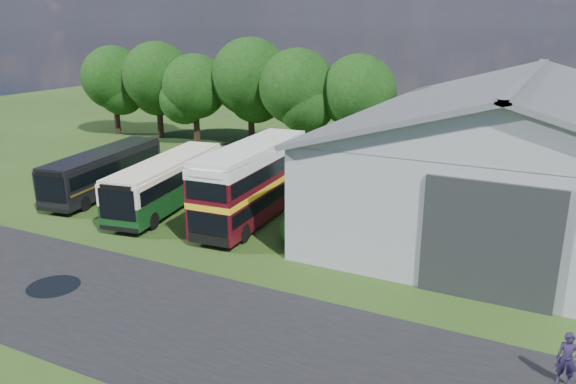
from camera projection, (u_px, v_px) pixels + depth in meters
The scene contains 16 objects.
ground at pixel (129, 267), 25.80m from camera, with size 120.00×120.00×0.00m, color #223B13.
asphalt_road at pixel (135, 310), 21.95m from camera, with size 60.00×8.00×0.02m, color black.
puddle at pixel (54, 287), 23.89m from camera, with size 2.20×2.20×0.01m, color black.
storage_shed at pixel (522, 144), 31.76m from camera, with size 18.80×24.80×8.15m.
tree_far_left at pixel (114, 78), 54.59m from camera, with size 6.12×6.12×8.64m.
tree_left_a at pixel (157, 76), 52.77m from camera, with size 6.46×6.46×9.12m.
tree_left_b at pixel (195, 87), 49.94m from camera, with size 5.78×5.78×8.16m.
tree_mid at pixel (250, 77), 48.62m from camera, with size 6.80×6.80×9.60m.
tree_right_a at pixel (297, 87), 45.75m from camera, with size 6.26×6.26×8.83m.
tree_right_b at pixel (358, 92), 44.35m from camera, with size 5.98×5.98×8.45m.
shrub_front at pixel (296, 244), 28.51m from camera, with size 1.70×1.70×1.70m, color #194714.
shrub_mid at pixel (312, 231), 30.22m from camera, with size 1.60×1.60×1.60m, color #194714.
bus_green_single at pixel (168, 182), 33.80m from camera, with size 4.19×10.91×2.94m.
bus_maroon_double at pixel (253, 183), 31.47m from camera, with size 3.24×10.21×4.32m.
bus_dark_single at pixel (105, 171), 36.57m from camera, with size 3.82×10.37×2.79m.
visitor_a at pixel (567, 360), 17.21m from camera, with size 0.64×0.42×1.76m, color #201836.
Camera 1 is at (17.20, -17.83, 10.84)m, focal length 35.00 mm.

